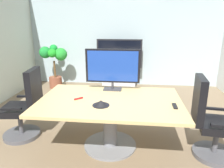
# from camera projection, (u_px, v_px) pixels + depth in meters

# --- Properties ---
(ground_plane) EXTENTS (7.20, 7.20, 0.00)m
(ground_plane) POSITION_uv_depth(u_px,v_px,m) (111.00, 139.00, 3.25)
(ground_plane) COLOR #7A664C
(wall_back_glass_partition) EXTENTS (5.33, 0.10, 2.89)m
(wall_back_glass_partition) POSITION_uv_depth(u_px,v_px,m) (124.00, 33.00, 5.78)
(wall_back_glass_partition) COLOR #9EB2B7
(wall_back_glass_partition) RESTS_ON ground
(conference_table) EXTENTS (1.95, 1.26, 0.72)m
(conference_table) POSITION_uv_depth(u_px,v_px,m) (110.00, 111.00, 2.93)
(conference_table) COLOR tan
(conference_table) RESTS_ON ground
(office_chair_left) EXTENTS (0.62, 0.60, 1.09)m
(office_chair_left) POSITION_uv_depth(u_px,v_px,m) (25.00, 110.00, 3.22)
(office_chair_left) COLOR #4C4C51
(office_chair_left) RESTS_ON ground
(office_chair_right) EXTENTS (0.62, 0.60, 1.09)m
(office_chair_right) POSITION_uv_depth(u_px,v_px,m) (210.00, 125.00, 2.75)
(office_chair_right) COLOR #4C4C51
(office_chair_right) RESTS_ON ground
(tv_monitor) EXTENTS (0.84, 0.18, 0.64)m
(tv_monitor) POSITION_uv_depth(u_px,v_px,m) (113.00, 67.00, 3.22)
(tv_monitor) COLOR #333338
(tv_monitor) RESTS_ON conference_table
(wall_display_unit) EXTENTS (1.20, 0.36, 1.31)m
(wall_display_unit) POSITION_uv_depth(u_px,v_px,m) (119.00, 71.00, 5.74)
(wall_display_unit) COLOR #B7BABC
(wall_display_unit) RESTS_ON ground
(potted_plant) EXTENTS (0.74, 0.51, 1.16)m
(potted_plant) POSITION_uv_depth(u_px,v_px,m) (54.00, 62.00, 5.59)
(potted_plant) COLOR brown
(potted_plant) RESTS_ON ground
(conference_phone) EXTENTS (0.22, 0.22, 0.07)m
(conference_phone) POSITION_uv_depth(u_px,v_px,m) (101.00, 103.00, 2.67)
(conference_phone) COLOR black
(conference_phone) RESTS_ON conference_table
(remote_control) EXTENTS (0.05, 0.17, 0.02)m
(remote_control) POSITION_uv_depth(u_px,v_px,m) (175.00, 106.00, 2.64)
(remote_control) COLOR black
(remote_control) RESTS_ON conference_table
(whiteboard_marker) EXTENTS (0.11, 0.10, 0.02)m
(whiteboard_marker) POSITION_uv_depth(u_px,v_px,m) (79.00, 99.00, 2.90)
(whiteboard_marker) COLOR red
(whiteboard_marker) RESTS_ON conference_table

